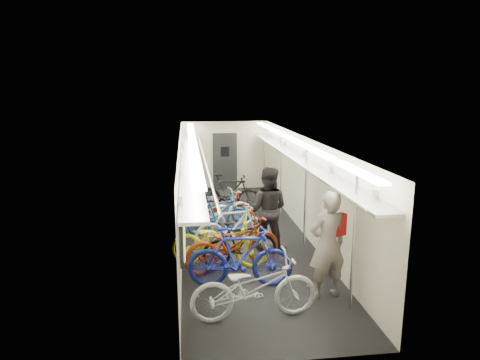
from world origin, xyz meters
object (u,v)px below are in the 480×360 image
object	(u,v)px
bicycle_0	(254,287)
bicycle_1	(240,257)
passenger_near	(327,245)
backpack	(338,225)
passenger_mid	(268,209)

from	to	relation	value
bicycle_0	bicycle_1	bearing A→B (deg)	0.34
passenger_near	backpack	bearing A→B (deg)	-174.00
bicycle_0	passenger_near	xyz separation A→B (m)	(1.35, 0.57, 0.41)
backpack	bicycle_1	bearing A→B (deg)	140.90
bicycle_0	passenger_near	size ratio (longest dim) A/B	1.07
bicycle_0	backpack	xyz separation A→B (m)	(1.55, 0.63, 0.75)
bicycle_1	passenger_mid	world-z (taller)	passenger_mid
bicycle_1	passenger_mid	size ratio (longest dim) A/B	1.01
bicycle_0	backpack	size ratio (longest dim) A/B	5.29
bicycle_1	backpack	bearing A→B (deg)	-100.34
passenger_mid	backpack	bearing A→B (deg)	131.58
passenger_mid	backpack	size ratio (longest dim) A/B	4.96
bicycle_0	bicycle_1	size ratio (longest dim) A/B	1.05
passenger_mid	backpack	distance (m)	2.40
bicycle_1	passenger_mid	distance (m)	1.99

